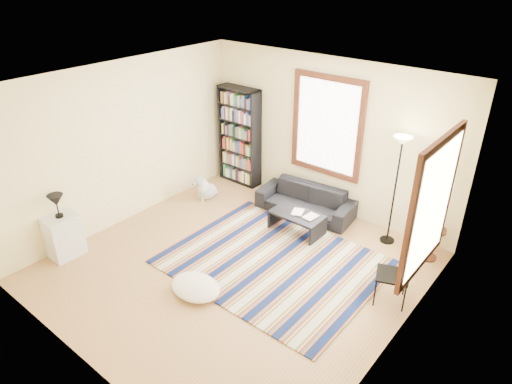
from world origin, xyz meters
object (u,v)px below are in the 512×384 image
Objects in this scene: floor_cushion at (196,287)px; dog at (207,186)px; sofa at (306,201)px; bookshelf at (240,136)px; floor_lamp at (395,192)px; folding_chair at (392,275)px; coffee_table at (297,223)px; side_table at (430,243)px; white_cabinet at (64,236)px.

dog is at bearing 131.16° from floor_cushion.
bookshelf is at bearing 165.51° from sofa.
sofa is 0.96× the size of floor_lamp.
folding_chair reaches higher than floor_cushion.
coffee_table is 1.67× the size of side_table.
white_cabinet is at bearing -164.02° from floor_cushion.
coffee_table is at bearing 140.71° from folding_chair.
floor_cushion is 0.90× the size of folding_chair.
coffee_table is 1.75× the size of dog.
bookshelf is (-1.82, 0.27, 0.74)m from sofa.
white_cabinet reaches higher than sofa.
side_table is 1.34m from folding_chair.
sofa is at bearing 129.05° from folding_chair.
floor_cushion is at bearing 17.00° from white_cabinet.
sofa is 1.95m from dog.
side_table is 0.77× the size of white_cabinet.
folding_chair is 4.09m from dog.
folding_chair is (-0.05, -1.32, 0.16)m from side_table.
sofa is 1.99m from bookshelf.
bookshelf is 1.24m from dog.
folding_chair reaches higher than sofa.
bookshelf reaches higher than folding_chair.
folding_chair reaches higher than coffee_table.
dog is (-4.05, 0.54, -0.17)m from folding_chair.
folding_chair is at bearing -35.60° from sofa.
folding_chair is (2.24, -1.27, 0.17)m from sofa.
floor_cushion is 2.72m from folding_chair.
white_cabinet is at bearing -130.46° from coffee_table.
floor_lamp reaches higher than dog.
bookshelf reaches higher than sofa.
sofa is at bearing 91.02° from floor_cushion.
bookshelf reaches higher than side_table.
white_cabinet is at bearing -95.86° from bookshelf.
dog is at bearing -169.18° from side_table.
coffee_table is at bearing -151.58° from floor_lamp.
floor_lamp is 1.60m from folding_chair.
side_table is (0.70, -0.04, -0.66)m from floor_lamp.
floor_lamp is at bearing 62.56° from floor_cushion.
floor_lamp is 2.66× the size of white_cabinet.
white_cabinet is (-2.26, -0.65, 0.25)m from floor_cushion.
floor_lamp is at bearing 28.42° from coffee_table.
bookshelf reaches higher than coffee_table.
white_cabinet is (-3.80, -3.60, -0.58)m from floor_lamp.
floor_lamp is 3.56m from dog.
floor_lamp is 2.16× the size of folding_chair.
dog is at bearing -166.29° from floor_lamp.
coffee_table is at bearing 85.05° from floor_cushion.
sofa is at bearing -178.62° from side_table.
bookshelf reaches higher than floor_cushion.
coffee_table is 1.29× the size of white_cabinet.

